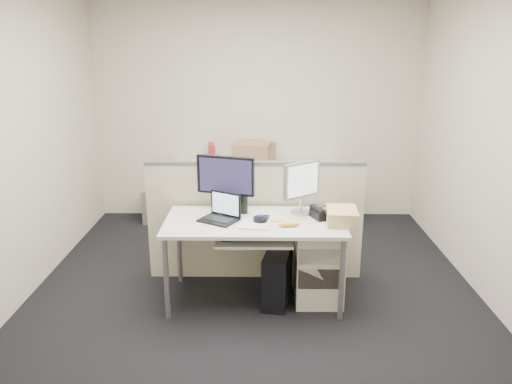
{
  "coord_description": "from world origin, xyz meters",
  "views": [
    {
      "loc": [
        0.05,
        -3.92,
        2.17
      ],
      "look_at": [
        0.01,
        0.15,
        0.93
      ],
      "focal_mm": 35.0,
      "sensor_mm": 36.0,
      "label": 1
    }
  ],
  "objects_px": {
    "desk": "(254,228)",
    "desk_phone": "(325,214)",
    "monitor_main": "(226,185)",
    "laptop": "(218,208)"
  },
  "relations": [
    {
      "from": "desk",
      "to": "monitor_main",
      "type": "height_order",
      "value": "monitor_main"
    },
    {
      "from": "monitor_main",
      "to": "desk_phone",
      "type": "relative_size",
      "value": 2.37
    },
    {
      "from": "laptop",
      "to": "desk_phone",
      "type": "xyz_separation_m",
      "value": [
        0.9,
        0.1,
        -0.08
      ]
    },
    {
      "from": "desk",
      "to": "desk_phone",
      "type": "distance_m",
      "value": 0.61
    },
    {
      "from": "desk",
      "to": "laptop",
      "type": "xyz_separation_m",
      "value": [
        -0.3,
        -0.02,
        0.18
      ]
    },
    {
      "from": "monitor_main",
      "to": "laptop",
      "type": "bearing_deg",
      "value": -87.16
    },
    {
      "from": "desk",
      "to": "desk_phone",
      "type": "relative_size",
      "value": 6.98
    },
    {
      "from": "laptop",
      "to": "desk_phone",
      "type": "distance_m",
      "value": 0.91
    },
    {
      "from": "monitor_main",
      "to": "laptop",
      "type": "xyz_separation_m",
      "value": [
        -0.05,
        -0.2,
        -0.14
      ]
    },
    {
      "from": "laptop",
      "to": "monitor_main",
      "type": "bearing_deg",
      "value": 106.13
    }
  ]
}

